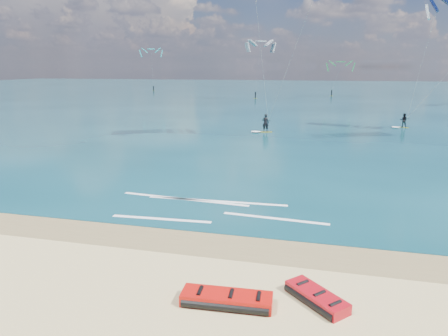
% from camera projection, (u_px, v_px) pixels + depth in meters
% --- Properties ---
extents(ground, '(320.00, 320.00, 0.00)m').
position_uv_depth(ground, '(270.00, 122.00, 51.62)').
color(ground, tan).
rests_on(ground, ground).
extents(wet_sand_strip, '(320.00, 2.40, 0.01)m').
position_uv_depth(wet_sand_strip, '(162.00, 239.00, 16.74)').
color(wet_sand_strip, brown).
rests_on(wet_sand_strip, ground).
extents(sea, '(320.00, 200.00, 0.04)m').
position_uv_depth(sea, '(298.00, 92.00, 111.96)').
color(sea, '#0B323C').
rests_on(sea, ground).
extents(packed_kite_left, '(3.03, 1.34, 0.43)m').
position_uv_depth(packed_kite_left, '(227.00, 304.00, 12.11)').
color(packed_kite_left, red).
rests_on(packed_kite_left, ground).
extents(packed_kite_mid, '(2.41, 2.38, 0.40)m').
position_uv_depth(packed_kite_mid, '(316.00, 302.00, 12.23)').
color(packed_kite_mid, '#B50C17').
rests_on(packed_kite_mid, ground).
extents(kitesurfer_main, '(9.83, 9.95, 19.67)m').
position_uv_depth(kitesurfer_main, '(277.00, 32.00, 37.56)').
color(kitesurfer_main, gold).
rests_on(kitesurfer_main, sea).
extents(kitesurfer_far, '(11.40, 5.42, 15.75)m').
position_uv_depth(kitesurfer_far, '(438.00, 55.00, 42.91)').
color(kitesurfer_far, gold).
rests_on(kitesurfer_far, sea).
extents(shoreline_foam, '(11.26, 3.68, 0.01)m').
position_uv_depth(shoreline_foam, '(208.00, 207.00, 20.40)').
color(shoreline_foam, white).
rests_on(shoreline_foam, ground).
extents(distant_kites, '(84.42, 31.85, 12.15)m').
position_uv_depth(distant_kites, '(290.00, 73.00, 89.64)').
color(distant_kites, gold).
rests_on(distant_kites, ground).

